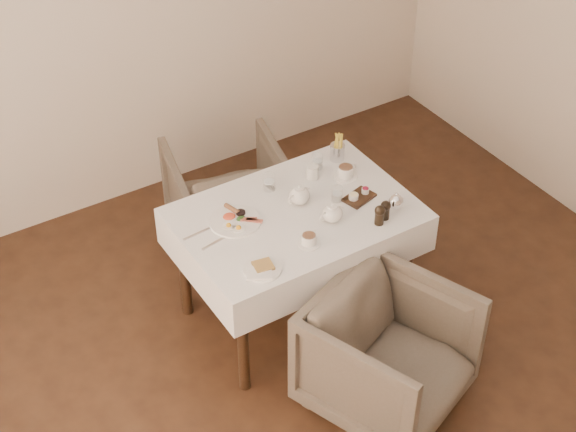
{
  "coord_description": "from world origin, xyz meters",
  "views": [
    {
      "loc": [
        -1.9,
        -2.26,
        3.73
      ],
      "look_at": [
        0.03,
        0.82,
        0.82
      ],
      "focal_mm": 55.0,
      "sensor_mm": 36.0,
      "label": 1
    }
  ],
  "objects_px": {
    "armchair_near": "(389,355)",
    "teapot_centre": "(300,194)",
    "breakfast_plate": "(235,220)",
    "table": "(296,229)",
    "armchair_far": "(228,195)"
  },
  "relations": [
    {
      "from": "armchair_near",
      "to": "armchair_far",
      "type": "bearing_deg",
      "value": 70.39
    },
    {
      "from": "armchair_near",
      "to": "breakfast_plate",
      "type": "bearing_deg",
      "value": 91.24
    },
    {
      "from": "armchair_near",
      "to": "breakfast_plate",
      "type": "relative_size",
      "value": 2.69
    },
    {
      "from": "armchair_far",
      "to": "table",
      "type": "bearing_deg",
      "value": 101.39
    },
    {
      "from": "table",
      "to": "breakfast_plate",
      "type": "xyz_separation_m",
      "value": [
        -0.32,
        0.11,
        0.13
      ]
    },
    {
      "from": "table",
      "to": "teapot_centre",
      "type": "relative_size",
      "value": 8.13
    },
    {
      "from": "armchair_near",
      "to": "armchair_far",
      "type": "xyz_separation_m",
      "value": [
        -0.04,
        1.64,
        -0.01
      ]
    },
    {
      "from": "armchair_near",
      "to": "teapot_centre",
      "type": "bearing_deg",
      "value": 68.67
    },
    {
      "from": "armchair_near",
      "to": "teapot_centre",
      "type": "distance_m",
      "value": 0.99
    },
    {
      "from": "table",
      "to": "armchair_near",
      "type": "relative_size",
      "value": 1.7
    },
    {
      "from": "breakfast_plate",
      "to": "armchair_near",
      "type": "bearing_deg",
      "value": -58.51
    },
    {
      "from": "armchair_far",
      "to": "teapot_centre",
      "type": "height_order",
      "value": "teapot_centre"
    },
    {
      "from": "teapot_centre",
      "to": "armchair_far",
      "type": "bearing_deg",
      "value": 80.74
    },
    {
      "from": "armchair_near",
      "to": "teapot_centre",
      "type": "relative_size",
      "value": 4.79
    },
    {
      "from": "teapot_centre",
      "to": "armchair_near",
      "type": "bearing_deg",
      "value": -102.91
    }
  ]
}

